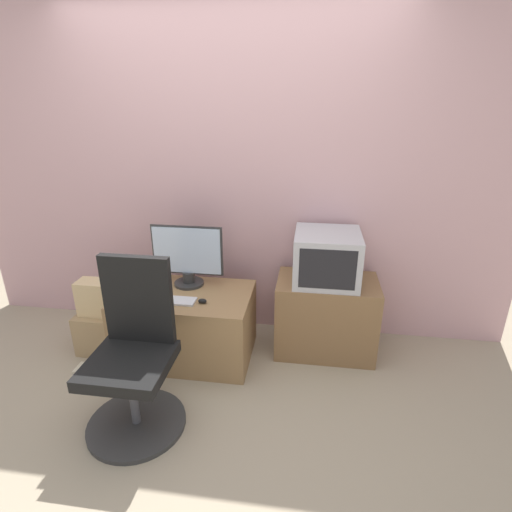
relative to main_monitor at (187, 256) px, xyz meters
name	(u,v)px	position (x,y,z in m)	size (l,w,h in m)	color
ground_plane	(192,437)	(0.28, -0.95, -0.75)	(12.00, 12.00, 0.00)	tan
wall_back	(232,174)	(0.28, 0.38, 0.55)	(4.40, 0.05, 2.60)	#CC9EA3
desk	(187,324)	(0.01, -0.16, -0.49)	(0.97, 0.61, 0.52)	#937047
side_stand	(326,316)	(1.05, 0.06, -0.46)	(0.74, 0.45, 0.59)	olive
main_monitor	(187,256)	(0.00, 0.00, 0.00)	(0.54, 0.22, 0.47)	#2D2D2D
keyboard	(173,300)	(-0.03, -0.29, -0.22)	(0.32, 0.12, 0.01)	silver
mouse	(202,301)	(0.18, -0.28, -0.21)	(0.06, 0.04, 0.03)	black
crt_tv	(327,257)	(1.02, 0.07, 0.02)	(0.47, 0.47, 0.37)	#B7B7BC
office_chair	(134,362)	(-0.08, -0.85, -0.34)	(0.58, 0.58, 1.02)	#333333
cardboard_box_lower	(102,331)	(-0.67, -0.19, -0.59)	(0.33, 0.28, 0.32)	#A3845B
cardboard_box_upper	(96,297)	(-0.67, -0.19, -0.30)	(0.26, 0.16, 0.27)	#D1B27F
book	(91,369)	(-0.63, -0.46, -0.74)	(0.21, 0.12, 0.02)	beige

